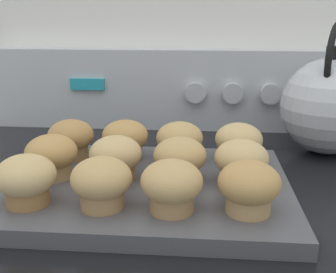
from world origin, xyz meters
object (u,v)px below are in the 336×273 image
Objects in this scene: muffin_r1_c1 at (116,157)px; muffin_r1_c2 at (180,159)px; muffin_pan at (146,188)px; muffin_r1_c3 at (241,162)px; muffin_r0_c1 at (102,182)px; muffin_r2_c3 at (239,143)px; muffin_r1_c0 at (51,156)px; muffin_r0_c3 at (249,187)px; muffin_r0_c0 at (26,179)px; tea_kettle at (330,104)px; muffin_r0_c2 at (172,185)px; muffin_r2_c1 at (125,139)px; muffin_r2_c0 at (71,138)px; muffin_r2_c2 at (180,141)px.

muffin_r1_c1 and muffin_r1_c2 have the same top height.
muffin_pan is 0.14m from muffin_r1_c3.
muffin_r0_c1 is 0.25m from muffin_r2_c3.
muffin_r0_c3 is at bearing -17.85° from muffin_r1_c0.
muffin_r0_c3 reaches higher than muffin_pan.
muffin_r1_c2 is at bearing 134.12° from muffin_r0_c3.
muffin_r0_c0 is 0.54m from tea_kettle.
muffin_r1_c1 is (0.09, 0.09, 0.00)m from muffin_r0_c0.
muffin_r0_c0 is at bearing 178.90° from muffin_r0_c2.
muffin_r2_c3 is (0.18, 0.08, 0.00)m from muffin_r1_c1.
muffin_r2_c1 is at bearing 178.72° from muffin_r2_c3.
muffin_r2_c1 is at bearing -160.19° from tea_kettle.
tea_kettle is (0.17, 0.22, 0.04)m from muffin_r1_c3.
muffin_pan is at bearing -0.19° from muffin_r1_c0.
muffin_r2_c2 is at bearing 0.17° from muffin_r2_c0.
muffin_r2_c0 is at bearing 155.22° from muffin_r1_c2.
muffin_r0_c1 is at bearing -135.36° from muffin_r2_c3.
muffin_r2_c0 is 0.09m from muffin_r2_c1.
muffin_r0_c0 is 0.09m from muffin_r1_c0.
muffin_r1_c0 and muffin_r2_c2 have the same top height.
muffin_r0_c0 and muffin_r0_c2 have the same top height.
muffin_r2_c2 is at bearing 44.98° from muffin_r1_c1.
muffin_r1_c2 is (0.05, 0.00, 0.04)m from muffin_pan.
muffin_r2_c2 is (-0.09, 0.17, 0.00)m from muffin_r0_c3.
muffin_r2_c3 is at bearing 88.01° from muffin_r1_c3.
muffin_r0_c2 is at bearing -44.93° from muffin_r2_c0.
muffin_r0_c0 is at bearing -145.45° from tea_kettle.
tea_kettle is (0.26, 0.13, 0.04)m from muffin_r2_c2.
muffin_r0_c2 is 1.00× the size of muffin_r2_c0.
muffin_r0_c3 and muffin_r1_c2 have the same top height.
muffin_r0_c2 is 0.18m from muffin_r2_c2.
muffin_r2_c3 is at bearing 43.94° from muffin_r1_c2.
muffin_r2_c0 is at bearing 89.20° from muffin_r0_c0.
muffin_r1_c0 is at bearing -91.01° from muffin_r2_c0.
muffin_r0_c0 is at bearing -147.61° from muffin_pan.
muffin_r0_c0 and muffin_r1_c3 have the same top height.
muffin_r0_c0 and muffin_r2_c3 have the same top height.
muffin_r1_c1 is 0.12m from muffin_r2_c0.
muffin_r2_c3 is 0.22m from tea_kettle.
muffin_pan is 5.35× the size of muffin_r2_c2.
muffin_r1_c2 is 0.20m from muffin_r2_c0.
muffin_r0_c2 is at bearing -26.86° from muffin_r1_c0.
muffin_r1_c0 is 0.28m from muffin_r2_c3.
muffin_r0_c0 is 0.20m from muffin_r2_c1.
muffin_r2_c3 is at bearing 0.00° from muffin_r2_c2.
muffin_r0_c3 is 0.08m from muffin_r1_c3.
muffin_r0_c0 is 1.00× the size of muffin_r2_c2.
muffin_pan is 5.35× the size of muffin_r0_c1.
muffin_r0_c2 and muffin_r1_c2 have the same top height.
muffin_r0_c3 is 0.32m from muffin_r2_c0.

